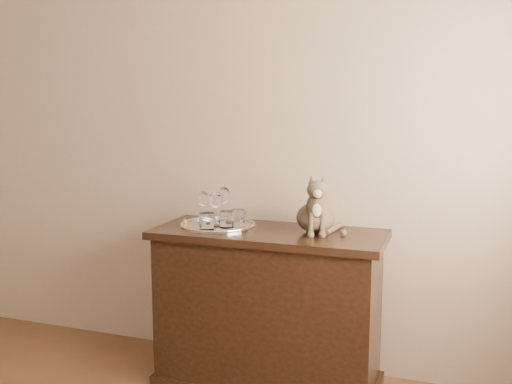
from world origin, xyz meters
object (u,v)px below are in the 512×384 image
wine_glass_d (216,209)px  wine_glass_a (203,207)px  tray (218,226)px  tumbler_a (227,219)px  sideboard (268,309)px  tumbler_b (207,221)px  cat (316,203)px  wine_glass_b (224,204)px  tumbler_c (238,219)px

wine_glass_d → wine_glass_a: bearing=150.2°
tray → tumbler_a: size_ratio=4.57×
sideboard → tumbler_b: (-0.30, -0.12, 0.48)m
sideboard → tumbler_b: bearing=-158.4°
sideboard → cat: 0.63m
wine_glass_b → tumbler_b: wine_glass_b is taller
sideboard → wine_glass_a: size_ratio=6.88×
tray → tumbler_c: bearing=-7.1°
wine_glass_d → tray: bearing=78.1°
wine_glass_d → tumbler_b: wine_glass_d is taller
wine_glass_b → wine_glass_d: 0.12m
tray → tumbler_c: (0.12, -0.02, 0.05)m
tumbler_c → cat: bearing=8.1°
wine_glass_d → tumbler_c: 0.14m
wine_glass_a → tumbler_b: bearing=-59.6°
tumbler_c → tray: bearing=172.9°
tray → tumbler_c: size_ratio=4.33×
wine_glass_d → sideboard: bearing=2.9°
wine_glass_a → tumbler_b: size_ratio=1.99×
wine_glass_b → cat: bearing=-6.3°
tray → cat: cat is taller
sideboard → wine_glass_b: bearing=160.4°
wine_glass_a → tumbler_c: (0.23, -0.05, -0.04)m
wine_glass_b → cat: (0.53, -0.06, 0.05)m
tumbler_b → cat: (0.53, 0.16, 0.10)m
sideboard → wine_glass_d: bearing=-177.1°
tumbler_b → tumbler_c: (0.13, 0.11, 0.00)m
wine_glass_b → tumbler_c: 0.18m
wine_glass_a → cat: 0.63m
tumbler_b → sideboard: bearing=21.6°
tray → cat: size_ratio=1.32×
tumbler_b → tumbler_c: tumbler_c is taller
sideboard → wine_glass_d: wine_glass_d is taller
wine_glass_b → tray: bearing=-85.4°
wine_glass_a → cat: bearing=0.4°
tray → wine_glass_b: wine_glass_b is taller
sideboard → wine_glass_d: size_ratio=6.47×
wine_glass_a → wine_glass_d: 0.11m
tumbler_c → wine_glass_b: bearing=138.4°
tray → wine_glass_d: 0.10m
tumbler_b → wine_glass_a: bearing=120.4°
tumbler_a → tumbler_c: (0.05, 0.03, 0.00)m
sideboard → wine_glass_d: (-0.29, -0.01, 0.53)m
tumbler_c → tumbler_b: bearing=-141.0°
tray → tumbler_b: bearing=-94.3°
tray → tumbler_b: tumbler_b is taller
wine_glass_b → cat: size_ratio=0.63×
wine_glass_b → tumbler_c: wine_glass_b is taller
wine_glass_b → tumbler_a: bearing=-61.2°
wine_glass_b → tumbler_a: (0.08, -0.14, -0.05)m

